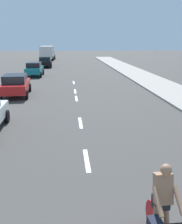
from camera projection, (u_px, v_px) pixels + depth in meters
ground_plane at (76, 94)px, 20.13m from camera, size 160.00×160.00×0.00m
sidewalk_strip at (163, 87)px, 22.70m from camera, size 3.60×80.00×0.14m
lane_stripe_2 at (87, 160)px, 9.04m from camera, size 0.16×1.80×0.01m
lane_stripe_3 at (80, 123)px, 13.10m from camera, size 0.16×1.80×0.01m
lane_stripe_4 at (76, 98)px, 18.52m from camera, size 0.16×1.80×0.01m
lane_stripe_5 at (75, 91)px, 21.05m from camera, size 0.16×1.80×0.01m
lane_stripe_6 at (74, 82)px, 25.39m from camera, size 0.16×1.80×0.01m
cyclist at (161, 212)px, 5.02m from camera, size 0.64×1.71×1.82m
parked_car_red at (16, 84)px, 19.32m from camera, size 2.15×4.32×1.57m
parked_car_teal at (34, 69)px, 29.65m from camera, size 1.90×4.03×1.57m
parked_car_black at (45, 62)px, 39.35m from camera, size 2.17×4.43×1.57m
delivery_truck at (47, 53)px, 52.30m from camera, size 2.91×6.35×2.80m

